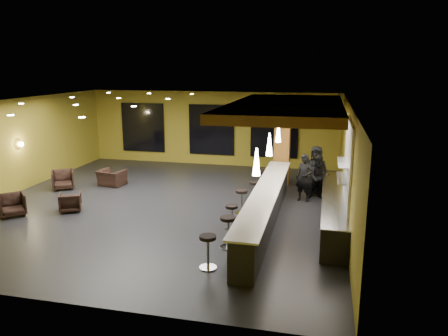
% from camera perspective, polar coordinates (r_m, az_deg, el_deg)
% --- Properties ---
extents(floor, '(12.00, 13.00, 0.10)m').
position_cam_1_polar(floor, '(15.28, -7.78, -4.96)').
color(floor, black).
rests_on(floor, ground).
extents(ceiling, '(12.00, 13.00, 0.10)m').
position_cam_1_polar(ceiling, '(14.57, -8.23, 8.62)').
color(ceiling, black).
extents(wall_back, '(12.00, 0.10, 3.50)m').
position_cam_1_polar(wall_back, '(20.97, -1.57, 5.19)').
color(wall_back, olive).
rests_on(wall_back, floor).
extents(wall_front, '(12.00, 0.10, 3.50)m').
position_cam_1_polar(wall_front, '(9.23, -22.76, -6.45)').
color(wall_front, olive).
rests_on(wall_front, floor).
extents(wall_left, '(0.10, 13.00, 3.50)m').
position_cam_1_polar(wall_left, '(17.89, -26.42, 2.39)').
color(wall_left, olive).
rests_on(wall_left, floor).
extents(wall_right, '(0.10, 13.00, 3.50)m').
position_cam_1_polar(wall_right, '(13.87, 16.03, 0.47)').
color(wall_right, olive).
rests_on(wall_right, floor).
extents(wood_soffit, '(3.60, 8.00, 0.28)m').
position_cam_1_polar(wood_soffit, '(14.65, 8.17, 7.90)').
color(wood_soffit, olive).
rests_on(wood_soffit, ceiling).
extents(window_left, '(2.20, 0.06, 2.40)m').
position_cam_1_polar(window_left, '(22.02, -10.53, 5.23)').
color(window_left, black).
rests_on(window_left, wall_back).
extents(window_center, '(2.20, 0.06, 2.40)m').
position_cam_1_polar(window_center, '(20.87, -1.65, 5.02)').
color(window_center, black).
rests_on(window_center, wall_back).
extents(window_right, '(2.20, 0.06, 2.40)m').
position_cam_1_polar(window_right, '(20.32, 6.59, 4.71)').
color(window_right, black).
rests_on(window_right, wall_back).
extents(tile_backsplash, '(0.06, 3.20, 2.40)m').
position_cam_1_polar(tile_backsplash, '(12.84, 15.90, 0.62)').
color(tile_backsplash, white).
rests_on(tile_backsplash, wall_right).
extents(bar_counter, '(0.60, 8.00, 1.00)m').
position_cam_1_polar(bar_counter, '(13.32, 5.48, -5.17)').
color(bar_counter, black).
rests_on(bar_counter, floor).
extents(bar_top, '(0.78, 8.10, 0.05)m').
position_cam_1_polar(bar_top, '(13.16, 5.53, -3.01)').
color(bar_top, white).
rests_on(bar_top, bar_counter).
extents(prep_counter, '(0.70, 6.00, 0.86)m').
position_cam_1_polar(prep_counter, '(13.72, 14.10, -5.28)').
color(prep_counter, black).
rests_on(prep_counter, floor).
extents(prep_top, '(0.72, 6.00, 0.03)m').
position_cam_1_polar(prep_top, '(13.58, 14.21, -3.46)').
color(prep_top, silver).
rests_on(prep_top, prep_counter).
extents(wall_shelf_lower, '(0.30, 1.50, 0.03)m').
position_cam_1_polar(wall_shelf_lower, '(12.73, 15.19, -1.30)').
color(wall_shelf_lower, silver).
rests_on(wall_shelf_lower, wall_right).
extents(wall_shelf_upper, '(0.30, 1.50, 0.03)m').
position_cam_1_polar(wall_shelf_upper, '(12.62, 15.32, 0.68)').
color(wall_shelf_upper, silver).
rests_on(wall_shelf_upper, wall_right).
extents(column, '(0.60, 0.60, 3.50)m').
position_cam_1_polar(column, '(17.46, 7.62, 3.44)').
color(column, '#955D21').
rests_on(column, floor).
extents(wall_sconce, '(0.22, 0.22, 0.22)m').
position_cam_1_polar(wall_sconce, '(18.16, -25.04, 2.84)').
color(wall_sconce, '#FFE5B2').
rests_on(wall_sconce, wall_left).
extents(pendant_0, '(0.20, 0.20, 0.70)m').
position_cam_1_polar(pendant_0, '(10.91, 4.27, 0.80)').
color(pendant_0, white).
rests_on(pendant_0, wood_soffit).
extents(pendant_1, '(0.20, 0.20, 0.70)m').
position_cam_1_polar(pendant_1, '(13.34, 5.95, 3.06)').
color(pendant_1, white).
rests_on(pendant_1, wood_soffit).
extents(pendant_2, '(0.20, 0.20, 0.70)m').
position_cam_1_polar(pendant_2, '(15.79, 7.11, 4.62)').
color(pendant_2, white).
rests_on(pendant_2, wood_soffit).
extents(staff_a, '(0.71, 0.58, 1.69)m').
position_cam_1_polar(staff_a, '(15.58, 10.43, -1.27)').
color(staff_a, black).
rests_on(staff_a, floor).
extents(staff_b, '(0.82, 0.66, 1.59)m').
position_cam_1_polar(staff_b, '(15.97, 12.30, -1.19)').
color(staff_b, black).
rests_on(staff_b, floor).
extents(staff_c, '(0.93, 0.63, 1.84)m').
position_cam_1_polar(staff_c, '(16.39, 11.89, -0.34)').
color(staff_c, black).
rests_on(staff_c, floor).
extents(armchair_a, '(1.09, 1.09, 0.71)m').
position_cam_1_polar(armchair_a, '(15.52, -25.94, -4.37)').
color(armchair_a, black).
rests_on(armchair_a, floor).
extents(armchair_b, '(0.91, 0.92, 0.63)m').
position_cam_1_polar(armchair_b, '(15.28, -19.44, -4.19)').
color(armchair_b, black).
rests_on(armchair_b, floor).
extents(armchair_c, '(1.11, 1.11, 0.74)m').
position_cam_1_polar(armchair_c, '(18.05, -20.30, -1.44)').
color(armchair_c, black).
rests_on(armchair_c, floor).
extents(armchair_d, '(1.10, 0.99, 0.63)m').
position_cam_1_polar(armchair_d, '(18.00, -14.48, -1.24)').
color(armchair_d, black).
rests_on(armchair_d, floor).
extents(bar_stool_0, '(0.42, 0.42, 0.83)m').
position_cam_1_polar(bar_stool_0, '(10.42, -2.12, -10.33)').
color(bar_stool_0, silver).
rests_on(bar_stool_0, floor).
extents(bar_stool_1, '(0.44, 0.44, 0.86)m').
position_cam_1_polar(bar_stool_1, '(11.51, 0.54, -7.85)').
color(bar_stool_1, silver).
rests_on(bar_stool_1, floor).
extents(bar_stool_2, '(0.38, 0.38, 0.76)m').
position_cam_1_polar(bar_stool_2, '(12.73, 1.01, -6.06)').
color(bar_stool_2, silver).
rests_on(bar_stool_2, floor).
extents(bar_stool_3, '(0.41, 0.41, 0.80)m').
position_cam_1_polar(bar_stool_3, '(14.09, 2.29, -4.03)').
color(bar_stool_3, silver).
rests_on(bar_stool_3, floor).
extents(bar_stool_4, '(0.38, 0.38, 0.76)m').
position_cam_1_polar(bar_stool_4, '(15.25, 4.01, -2.80)').
color(bar_stool_4, silver).
rests_on(bar_stool_4, floor).
extents(bar_stool_5, '(0.41, 0.41, 0.82)m').
position_cam_1_polar(bar_stool_5, '(16.65, 4.76, -1.29)').
color(bar_stool_5, silver).
rests_on(bar_stool_5, floor).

